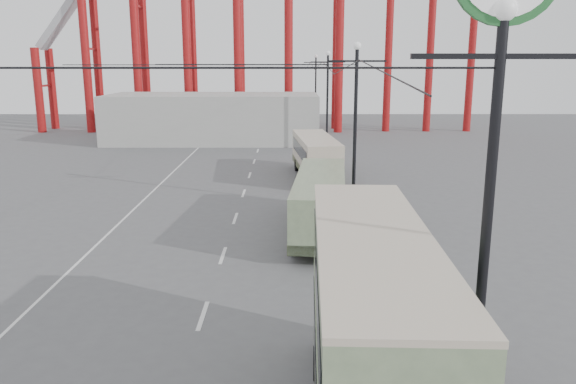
{
  "coord_description": "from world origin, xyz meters",
  "views": [
    {
      "loc": [
        1.8,
        -13.24,
        8.18
      ],
      "look_at": [
        1.84,
        9.3,
        3.0
      ],
      "focal_mm": 35.0,
      "sensor_mm": 36.0,
      "label": 1
    }
  ],
  "objects_px": {
    "double_decker_bus": "(370,330)",
    "single_decker_cream": "(316,155)",
    "single_decker_green": "(320,201)",
    "lamp_post_near": "(499,81)",
    "pedestrian": "(303,229)"
  },
  "relations": [
    {
      "from": "double_decker_bus",
      "to": "single_decker_cream",
      "type": "relative_size",
      "value": 0.93
    },
    {
      "from": "lamp_post_near",
      "to": "single_decker_green",
      "type": "height_order",
      "value": "lamp_post_near"
    },
    {
      "from": "double_decker_bus",
      "to": "single_decker_cream",
      "type": "distance_m",
      "value": 29.54
    },
    {
      "from": "single_decker_cream",
      "to": "lamp_post_near",
      "type": "bearing_deg",
      "value": -91.92
    },
    {
      "from": "single_decker_green",
      "to": "single_decker_cream",
      "type": "distance_m",
      "value": 13.73
    },
    {
      "from": "lamp_post_near",
      "to": "single_decker_cream",
      "type": "xyz_separation_m",
      "value": [
        -1.71,
        30.11,
        -6.17
      ]
    },
    {
      "from": "pedestrian",
      "to": "single_decker_green",
      "type": "bearing_deg",
      "value": -139.54
    },
    {
      "from": "single_decker_green",
      "to": "pedestrian",
      "type": "distance_m",
      "value": 2.88
    },
    {
      "from": "lamp_post_near",
      "to": "double_decker_bus",
      "type": "height_order",
      "value": "lamp_post_near"
    },
    {
      "from": "pedestrian",
      "to": "single_decker_cream",
      "type": "bearing_deg",
      "value": -125.25
    },
    {
      "from": "lamp_post_near",
      "to": "single_decker_cream",
      "type": "relative_size",
      "value": 1.1
    },
    {
      "from": "lamp_post_near",
      "to": "pedestrian",
      "type": "relative_size",
      "value": 5.64
    },
    {
      "from": "lamp_post_near",
      "to": "single_decker_green",
      "type": "xyz_separation_m",
      "value": [
        -2.17,
        16.39,
        -6.24
      ]
    },
    {
      "from": "lamp_post_near",
      "to": "pedestrian",
      "type": "height_order",
      "value": "lamp_post_near"
    },
    {
      "from": "double_decker_bus",
      "to": "single_decker_green",
      "type": "bearing_deg",
      "value": 92.6
    }
  ]
}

